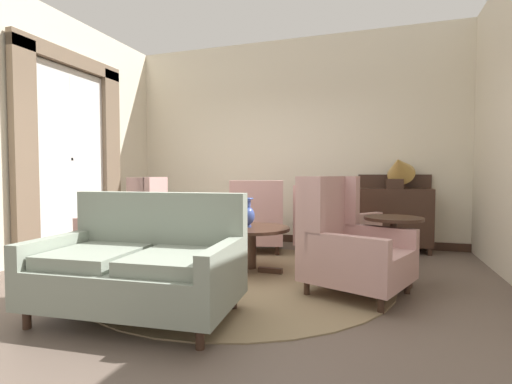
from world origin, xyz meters
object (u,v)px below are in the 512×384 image
object	(u,v)px
settee	(141,266)
porcelain_vase	(247,214)
armchair_back_corner	(348,245)
gramophone	(399,169)
armchair_near_sideboard	(258,222)
sideboard	(394,216)
armchair_far_left	(333,227)
side_table	(393,244)
armchair_beside_settee	(132,230)
coffee_table	(252,235)

from	to	relation	value
settee	porcelain_vase	bearing A→B (deg)	72.24
armchair_back_corner	gramophone	size ratio (longest dim) A/B	1.89
settee	armchair_near_sideboard	world-z (taller)	armchair_near_sideboard
porcelain_vase	armchair_back_corner	world-z (taller)	armchair_back_corner
armchair_back_corner	sideboard	distance (m)	2.27
settee	armchair_back_corner	distance (m)	1.88
armchair_far_left	sideboard	xyz separation A→B (m)	(0.80, 0.74, 0.11)
side_table	armchair_beside_settee	bearing A→B (deg)	-176.18
coffee_table	armchair_beside_settee	world-z (taller)	armchair_beside_settee
settee	armchair_far_left	size ratio (longest dim) A/B	1.36
porcelain_vase	sideboard	bearing A→B (deg)	47.82
armchair_far_left	porcelain_vase	bearing A→B (deg)	88.74
sideboard	armchair_beside_settee	bearing A→B (deg)	-146.50
armchair_back_corner	gramophone	bearing A→B (deg)	7.12
gramophone	armchair_near_sideboard	bearing A→B (deg)	-162.54
armchair_far_left	sideboard	world-z (taller)	sideboard
sideboard	coffee_table	bearing A→B (deg)	-131.44
settee	gramophone	size ratio (longest dim) A/B	2.75
armchair_beside_settee	gramophone	xyz separation A→B (m)	(3.10, 1.93, 0.75)
coffee_table	armchair_far_left	xyz separation A→B (m)	(0.79, 1.07, -0.01)
armchair_back_corner	sideboard	xyz separation A→B (m)	(0.49, 2.22, 0.07)
porcelain_vase	armchair_beside_settee	size ratio (longest dim) A/B	0.31
gramophone	porcelain_vase	bearing A→B (deg)	-134.59
settee	sideboard	bearing A→B (deg)	54.54
porcelain_vase	settee	world-z (taller)	settee
armchair_near_sideboard	armchair_back_corner	size ratio (longest dim) A/B	0.94
porcelain_vase	sideboard	size ratio (longest dim) A/B	0.30
armchair_back_corner	side_table	bearing A→B (deg)	-24.91
armchair_back_corner	sideboard	size ratio (longest dim) A/B	0.98
coffee_table	armchair_far_left	size ratio (longest dim) A/B	0.74
sideboard	gramophone	xyz separation A→B (m)	(0.05, -0.09, 0.69)
coffee_table	side_table	xyz separation A→B (m)	(1.52, -0.02, -0.00)
settee	armchair_near_sideboard	distance (m)	2.63
armchair_near_sideboard	settee	bearing A→B (deg)	73.37
armchair_beside_settee	sideboard	bearing A→B (deg)	107.34
porcelain_vase	sideboard	world-z (taller)	sideboard
coffee_table	armchair_back_corner	xyz separation A→B (m)	(1.10, -0.41, 0.02)
armchair_far_left	gramophone	distance (m)	1.33
side_table	sideboard	size ratio (longest dim) A/B	0.62
armchair_back_corner	gramophone	world-z (taller)	gramophone
armchair_back_corner	gramophone	xyz separation A→B (m)	(0.54, 2.12, 0.75)
side_table	gramophone	distance (m)	1.90
coffee_table	gramophone	distance (m)	2.50
armchair_back_corner	side_table	distance (m)	0.57
armchair_near_sideboard	armchair_back_corner	bearing A→B (deg)	118.63
settee	side_table	distance (m)	2.45
coffee_table	armchair_near_sideboard	world-z (taller)	armchair_near_sideboard
armchair_far_left	coffee_table	bearing A→B (deg)	90.19
side_table	settee	bearing A→B (deg)	-141.94
armchair_beside_settee	armchair_back_corner	distance (m)	2.57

